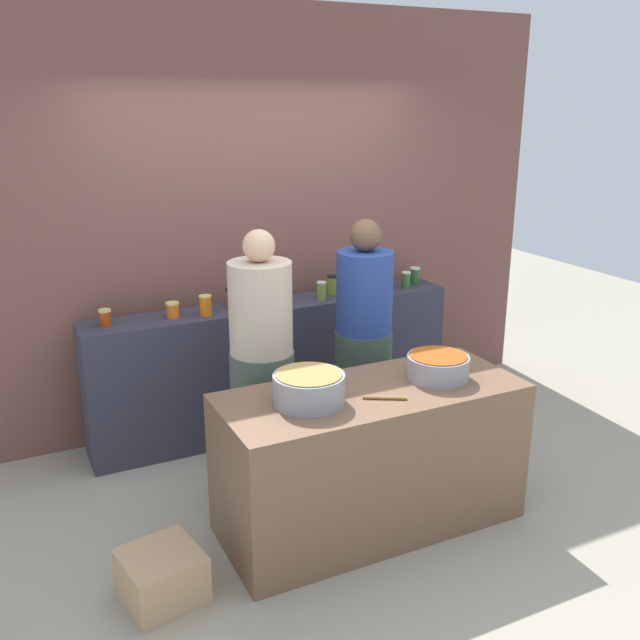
{
  "coord_description": "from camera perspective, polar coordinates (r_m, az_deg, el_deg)",
  "views": [
    {
      "loc": [
        -1.83,
        -3.38,
        2.36
      ],
      "look_at": [
        0.0,
        0.35,
        1.05
      ],
      "focal_mm": 39.62,
      "sensor_mm": 36.0,
      "label": 1
    }
  ],
  "objects": [
    {
      "name": "preserve_jar_10",
      "position": [
        5.43,
        5.5,
        3.22
      ],
      "size": [
        0.07,
        0.07,
        0.13
      ],
      "color": "#B63512",
      "rests_on": "display_shelf"
    },
    {
      "name": "preserve_jar_6",
      "position": [
        5.1,
        0.13,
        2.38
      ],
      "size": [
        0.07,
        0.07,
        0.13
      ],
      "color": "olive",
      "rests_on": "display_shelf"
    },
    {
      "name": "wooden_spoon",
      "position": [
        3.77,
        5.26,
        -6.29
      ],
      "size": [
        0.21,
        0.13,
        0.02
      ],
      "primitive_type": "cylinder",
      "rotation": [
        1.57,
        0.0,
        1.06
      ],
      "color": "#9E703D",
      "rests_on": "prep_table"
    },
    {
      "name": "preserve_jar_8",
      "position": [
        5.23,
        2.43,
        2.73
      ],
      "size": [
        0.07,
        0.07,
        0.13
      ],
      "color": "#D45C0C",
      "rests_on": "display_shelf"
    },
    {
      "name": "display_shelf",
      "position": [
        5.19,
        -3.66,
        -3.77
      ],
      "size": [
        2.7,
        0.36,
        0.96
      ],
      "primitive_type": "cube",
      "color": "#333242",
      "rests_on": "ground"
    },
    {
      "name": "preserve_jar_1",
      "position": [
        4.79,
        -11.81,
        0.81
      ],
      "size": [
        0.09,
        0.09,
        0.11
      ],
      "color": "orange",
      "rests_on": "display_shelf"
    },
    {
      "name": "preserve_jar_3",
      "position": [
        4.95,
        -7.18,
        1.78
      ],
      "size": [
        0.08,
        0.08,
        0.14
      ],
      "color": "#994B27",
      "rests_on": "display_shelf"
    },
    {
      "name": "prep_table",
      "position": [
        4.07,
        4.1,
        -11.04
      ],
      "size": [
        1.7,
        0.7,
        0.83
      ],
      "primitive_type": "cube",
      "color": "brown",
      "rests_on": "ground"
    },
    {
      "name": "preserve_jar_11",
      "position": [
        5.45,
        6.95,
        3.22
      ],
      "size": [
        0.07,
        0.07,
        0.13
      ],
      "color": "#2C5B2C",
      "rests_on": "display_shelf"
    },
    {
      "name": "cooking_pot_left",
      "position": [
        3.69,
        -0.9,
        -5.56
      ],
      "size": [
        0.38,
        0.38,
        0.16
      ],
      "color": "gray",
      "rests_on": "prep_table"
    },
    {
      "name": "ground",
      "position": [
        4.51,
        2.02,
        -14.08
      ],
      "size": [
        12.0,
        12.0,
        0.0
      ],
      "primitive_type": "plane",
      "color": "#A09985"
    },
    {
      "name": "cook_with_tongs",
      "position": [
        4.31,
        -4.68,
        -4.62
      ],
      "size": [
        0.39,
        0.39,
        1.65
      ],
      "color": "#4A574A",
      "rests_on": "ground"
    },
    {
      "name": "preserve_jar_12",
      "position": [
        5.59,
        7.67,
        3.57
      ],
      "size": [
        0.08,
        0.08,
        0.13
      ],
      "color": "#245526",
      "rests_on": "display_shelf"
    },
    {
      "name": "bread_crate",
      "position": [
        3.75,
        -12.67,
        -19.52
      ],
      "size": [
        0.42,
        0.41,
        0.26
      ],
      "primitive_type": "cube",
      "rotation": [
        0.0,
        0.0,
        0.18
      ],
      "color": "tan",
      "rests_on": "ground"
    },
    {
      "name": "preserve_jar_9",
      "position": [
        5.32,
        4.69,
        2.82
      ],
      "size": [
        0.08,
        0.08,
        0.11
      ],
      "color": "#AA2C0E",
      "rests_on": "display_shelf"
    },
    {
      "name": "cook_in_cap",
      "position": [
        4.74,
        3.52,
        -2.61
      ],
      "size": [
        0.38,
        0.38,
        1.63
      ],
      "color": "#3E5345",
      "rests_on": "ground"
    },
    {
      "name": "storefront_wall",
      "position": [
        5.23,
        -5.36,
        7.99
      ],
      "size": [
        4.8,
        0.12,
        3.0
      ],
      "primitive_type": "cube",
      "color": "brown",
      "rests_on": "ground"
    },
    {
      "name": "preserve_jar_2",
      "position": [
        4.79,
        -9.23,
        1.17
      ],
      "size": [
        0.08,
        0.08,
        0.14
      ],
      "color": "orange",
      "rests_on": "display_shelf"
    },
    {
      "name": "preserve_jar_5",
      "position": [
        5.01,
        -2.8,
        1.93
      ],
      "size": [
        0.08,
        0.08,
        0.11
      ],
      "color": "orange",
      "rests_on": "display_shelf"
    },
    {
      "name": "preserve_jar_7",
      "position": [
        5.25,
        1.03,
        2.88
      ],
      "size": [
        0.08,
        0.08,
        0.14
      ],
      "color": "olive",
      "rests_on": "display_shelf"
    },
    {
      "name": "preserve_jar_4",
      "position": [
        4.99,
        -5.46,
        2.02
      ],
      "size": [
        0.08,
        0.08,
        0.15
      ],
      "color": "#993619",
      "rests_on": "display_shelf"
    },
    {
      "name": "preserve_jar_0",
      "position": [
        4.73,
        -16.96,
        0.2
      ],
      "size": [
        0.08,
        0.08,
        0.11
      ],
      "color": "#A6380D",
      "rests_on": "display_shelf"
    },
    {
      "name": "cooking_pot_center",
      "position": [
        4.06,
        9.5,
        -3.76
      ],
      "size": [
        0.35,
        0.35,
        0.14
      ],
      "color": "gray",
      "rests_on": "prep_table"
    }
  ]
}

